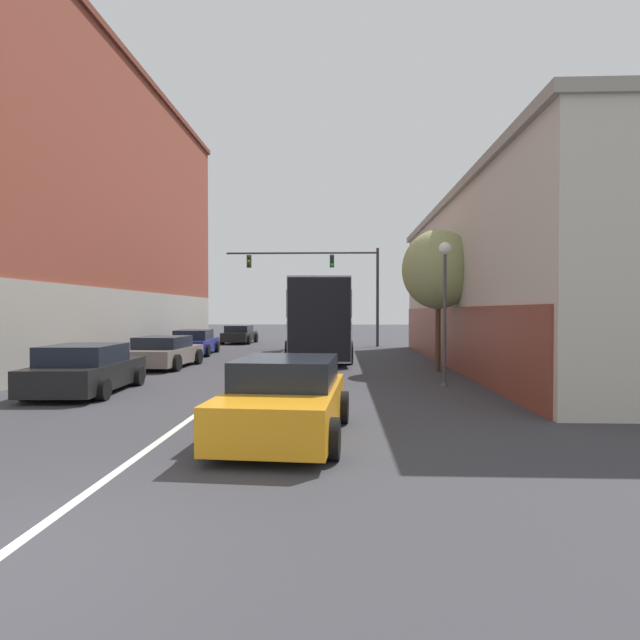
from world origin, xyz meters
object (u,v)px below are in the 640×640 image
at_px(hatchback_foreground, 285,399).
at_px(traffic_signal_gantry, 330,274).
at_px(bus, 319,316).
at_px(street_lamp, 445,292).
at_px(parked_car_left_mid, 165,352).
at_px(parked_car_left_far, 240,335).
at_px(street_tree_near, 438,270).
at_px(parked_car_left_near, 86,370).
at_px(parked_car_left_distant, 195,343).

height_order(hatchback_foreground, traffic_signal_gantry, traffic_signal_gantry).
bearing_deg(bus, street_lamp, -158.06).
xyz_separation_m(bus, hatchback_foreground, (0.05, -15.39, -1.36)).
distance_m(parked_car_left_mid, traffic_signal_gantry, 14.34).
relative_size(hatchback_foreground, parked_car_left_far, 1.01).
relative_size(parked_car_left_mid, street_tree_near, 0.80).
height_order(parked_car_left_far, street_tree_near, street_tree_near).
bearing_deg(street_tree_near, street_lamp, -98.06).
height_order(parked_car_left_mid, traffic_signal_gantry, traffic_signal_gantry).
distance_m(hatchback_foreground, parked_car_left_far, 26.48).
relative_size(parked_car_left_mid, parked_car_left_far, 1.03).
relative_size(traffic_signal_gantry, street_tree_near, 1.84).
bearing_deg(parked_car_left_mid, traffic_signal_gantry, -25.63).
distance_m(parked_car_left_mid, street_lamp, 11.34).
height_order(hatchback_foreground, parked_car_left_near, hatchback_foreground).
bearing_deg(parked_car_left_distant, parked_car_left_near, 178.17).
bearing_deg(parked_car_left_near, street_lamp, -83.69).
height_order(parked_car_left_near, parked_car_left_distant, parked_car_left_near).
distance_m(bus, parked_car_left_mid, 7.70).
bearing_deg(traffic_signal_gantry, street_lamp, -77.27).
distance_m(parked_car_left_mid, parked_car_left_distant, 5.89).
xyz_separation_m(hatchback_foreground, parked_car_left_far, (-6.05, 25.78, -0.06)).
distance_m(parked_car_left_far, street_lamp, 22.15).
height_order(traffic_signal_gantry, street_lamp, traffic_signal_gantry).
bearing_deg(traffic_signal_gantry, street_tree_near, -71.71).
bearing_deg(parked_car_left_mid, parked_car_left_near, -177.77).
relative_size(parked_car_left_near, traffic_signal_gantry, 0.43).
xyz_separation_m(parked_car_left_distant, street_tree_near, (11.20, -6.69, 3.18)).
height_order(parked_car_left_distant, street_tree_near, street_tree_near).
xyz_separation_m(traffic_signal_gantry, street_tree_near, (4.30, -13.01, -0.83)).
xyz_separation_m(bus, parked_car_left_far, (-6.00, 10.39, -1.42)).
distance_m(hatchback_foreground, parked_car_left_near, 7.53).
distance_m(traffic_signal_gantry, street_lamp, 17.23).
bearing_deg(parked_car_left_mid, parked_car_left_distant, 7.00).
bearing_deg(parked_car_left_far, street_lamp, -151.01).
xyz_separation_m(hatchback_foreground, parked_car_left_mid, (-6.03, 10.75, -0.06)).
height_order(parked_car_left_mid, street_lamp, street_lamp).
distance_m(bus, parked_car_left_distant, 6.75).
distance_m(parked_car_left_near, parked_car_left_distant, 12.08).
bearing_deg(parked_car_left_far, street_tree_near, -144.49).
relative_size(hatchback_foreground, parked_car_left_near, 0.99).
height_order(bus, parked_car_left_near, bus).
xyz_separation_m(parked_car_left_near, traffic_signal_gantry, (6.36, 18.40, 3.99)).
xyz_separation_m(parked_car_left_near, parked_car_left_far, (-0.05, 21.23, -0.02)).
relative_size(hatchback_foreground, parked_car_left_mid, 0.98).
bearing_deg(hatchback_foreground, parked_car_left_far, 17.12).
bearing_deg(street_lamp, parked_car_left_distant, 135.79).
height_order(bus, parked_car_left_far, bus).
relative_size(parked_car_left_near, street_tree_near, 0.79).
relative_size(bus, parked_car_left_near, 2.46).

